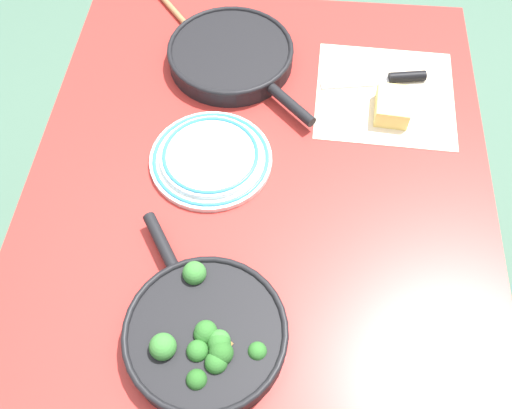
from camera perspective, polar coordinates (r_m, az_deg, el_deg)
ground_plane at (r=1.84m, az=0.00°, el=-13.46°), size 14.00×14.00×0.00m
dining_table_red at (r=1.21m, az=0.00°, el=-2.52°), size 1.32×0.96×0.78m
skillet_broccoli at (r=1.00m, az=-5.11°, el=-12.74°), size 0.37×0.29×0.07m
skillet_eggs at (r=1.39m, az=-2.48°, el=14.70°), size 0.36×0.36×0.05m
wooden_spoon at (r=1.50m, az=-6.88°, el=17.32°), size 0.34×0.28×0.02m
parchment_sheet at (r=1.36m, az=12.77°, el=10.70°), size 0.31×0.32×0.00m
grater_knife at (r=1.39m, az=13.12°, el=12.14°), size 0.07×0.25×0.02m
cheese_block at (r=1.31m, az=13.47°, el=9.53°), size 0.10×0.08×0.04m
dinner_plate_stack at (r=1.20m, az=-4.55°, el=4.73°), size 0.26×0.26×0.03m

